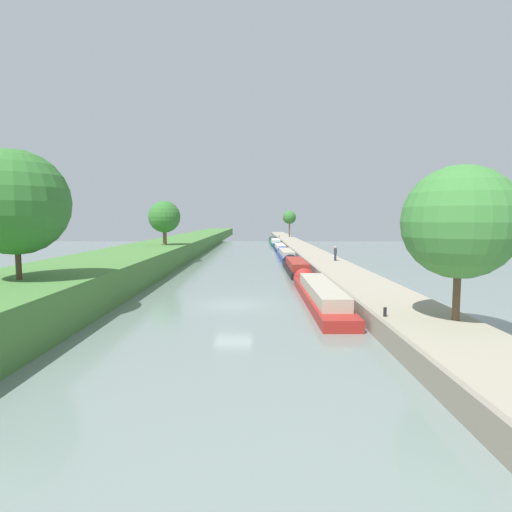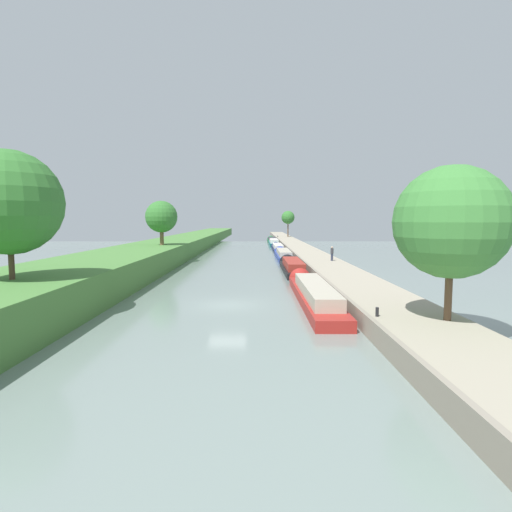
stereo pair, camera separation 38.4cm
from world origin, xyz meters
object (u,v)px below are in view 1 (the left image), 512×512
Objects in this scene: person_walking at (333,253)px; mooring_bollard_far at (277,236)px; narrowboat_red at (316,292)px; narrowboat_blue at (284,255)px; narrowboat_navy at (278,247)px; narrowboat_green at (271,240)px; narrowboat_black at (293,266)px; narrowboat_teal at (273,243)px; mooring_bollard_near at (383,312)px.

person_walking is 3.69× the size of mooring_bollard_far.
narrowboat_red is 31.37m from narrowboat_blue.
person_walking reaches higher than narrowboat_navy.
narrowboat_green is at bearing 89.92° from narrowboat_blue.
narrowboat_red is at bearing -90.00° from narrowboat_black.
narrowboat_navy is at bearing 89.96° from narrowboat_red.
narrowboat_green is (0.03, 28.54, -0.00)m from narrowboat_navy.
narrowboat_black is at bearing -90.06° from narrowboat_green.
narrowboat_teal is at bearing 90.09° from narrowboat_red.
narrowboat_navy is 28.54m from narrowboat_green.
narrowboat_black is 0.94× the size of narrowboat_navy.
narrowboat_teal is 27.88× the size of mooring_bollard_near.
narrowboat_blue is at bearing 109.74° from person_walking.
narrowboat_green is at bearing 89.94° from narrowboat_navy.
narrowboat_teal is (-0.10, 30.05, 0.04)m from narrowboat_blue.
narrowboat_blue is 16.22m from narrowboat_navy.
mooring_bollard_far is at bearing 88.31° from narrowboat_black.
narrowboat_black is at bearing -90.02° from narrowboat_blue.
narrowboat_blue is (0.01, 14.86, 0.02)m from narrowboat_black.
narrowboat_teal is at bearing -95.74° from mooring_bollard_far.
narrowboat_green is 7.92× the size of person_walking.
narrowboat_teal is 70.24m from mooring_bollard_near.
narrowboat_teal reaches higher than narrowboat_green.
narrowboat_blue is 33.65× the size of mooring_bollard_far.
narrowboat_navy is (0.04, 47.59, -0.09)m from narrowboat_red.
person_walking is 3.69× the size of mooring_bollard_near.
narrowboat_navy is 1.16× the size of narrowboat_teal.
narrowboat_red reaches higher than narrowboat_navy.
mooring_bollard_near reaches higher than narrowboat_black.
mooring_bollard_far is (1.91, 50.04, 0.65)m from narrowboat_blue.
narrowboat_green is (0.06, 44.76, -0.07)m from narrowboat_blue.
narrowboat_green is 29.20× the size of mooring_bollard_near.
narrowboat_black reaches higher than narrowboat_blue.
narrowboat_teal is 14.71m from narrowboat_green.
narrowboat_black is 1.09× the size of narrowboat_teal.
narrowboat_red is 76.13m from narrowboat_green.
narrowboat_red is 9.02m from mooring_bollard_near.
narrowboat_green is 58.19m from person_walking.
narrowboat_red is 1.33× the size of narrowboat_teal.
mooring_bollard_far is at bearing 84.26° from narrowboat_teal.
narrowboat_navy is at bearing 99.09° from person_walking.
narrowboat_green is (0.06, 59.62, -0.05)m from narrowboat_black.
narrowboat_black is 30.31× the size of mooring_bollard_far.
narrowboat_teal is 0.95× the size of narrowboat_green.
narrowboat_green is 84.94m from mooring_bollard_near.
narrowboat_red is 1.22× the size of narrowboat_black.
narrowboat_navy is at bearing 89.93° from narrowboat_black.
narrowboat_red is at bearing -90.05° from narrowboat_green.
narrowboat_blue is 50.08m from mooring_bollard_far.
narrowboat_teal is 7.56× the size of person_walking.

